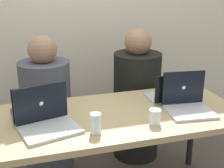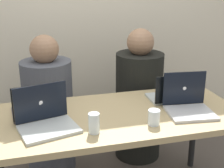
# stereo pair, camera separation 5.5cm
# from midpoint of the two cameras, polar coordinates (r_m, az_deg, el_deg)

# --- Properties ---
(back_wall) EXTENTS (4.50, 0.10, 2.64)m
(back_wall) POSITION_cam_midpoint_polar(r_m,az_deg,el_deg) (3.08, -7.02, 14.31)
(back_wall) COLOR beige
(back_wall) RESTS_ON ground
(desk) EXTENTS (1.66, 0.75, 0.73)m
(desk) POSITION_cam_midpoint_polar(r_m,az_deg,el_deg) (2.06, -0.17, -7.11)
(desk) COLOR tan
(desk) RESTS_ON ground
(person_on_left) EXTENTS (0.50, 0.50, 1.15)m
(person_on_left) POSITION_cam_midpoint_polar(r_m,az_deg,el_deg) (2.62, -12.38, -5.20)
(person_on_left) COLOR #474B53
(person_on_left) RESTS_ON ground
(person_on_right) EXTENTS (0.43, 0.43, 1.17)m
(person_on_right) POSITION_cam_midpoint_polar(r_m,az_deg,el_deg) (2.77, 3.94, -3.27)
(person_on_right) COLOR black
(person_on_right) RESTS_ON ground
(laptop_back_right) EXTENTS (0.33, 0.25, 0.21)m
(laptop_back_right) POSITION_cam_midpoint_polar(r_m,az_deg,el_deg) (2.27, 10.19, -1.78)
(laptop_back_right) COLOR #B0B9B5
(laptop_back_right) RESTS_ON desk
(laptop_front_left) EXTENTS (0.37, 0.32, 0.24)m
(laptop_front_left) POSITION_cam_midpoint_polar(r_m,az_deg,el_deg) (1.87, -12.64, -6.50)
(laptop_front_left) COLOR #B2B8B4
(laptop_front_left) RESTS_ON desk
(laptop_back_left) EXTENTS (0.34, 0.28, 0.23)m
(laptop_back_left) POSITION_cam_midpoint_polar(r_m,az_deg,el_deg) (2.03, -14.12, -4.50)
(laptop_back_left) COLOR #3C333B
(laptop_back_left) RESTS_ON desk
(laptop_front_right) EXTENTS (0.32, 0.30, 0.25)m
(laptop_front_right) POSITION_cam_midpoint_polar(r_m,az_deg,el_deg) (2.11, 12.96, -3.42)
(laptop_front_right) COLOR #B5B5B4
(laptop_front_right) RESTS_ON desk
(water_glass_left) EXTENTS (0.06, 0.06, 0.12)m
(water_glass_left) POSITION_cam_midpoint_polar(r_m,az_deg,el_deg) (1.78, -3.89, -7.44)
(water_glass_left) COLOR silver
(water_glass_left) RESTS_ON desk
(water_glass_right) EXTENTS (0.07, 0.07, 0.09)m
(water_glass_right) POSITION_cam_midpoint_polar(r_m,az_deg,el_deg) (1.89, 7.01, -6.16)
(water_glass_right) COLOR silver
(water_glass_right) RESTS_ON desk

